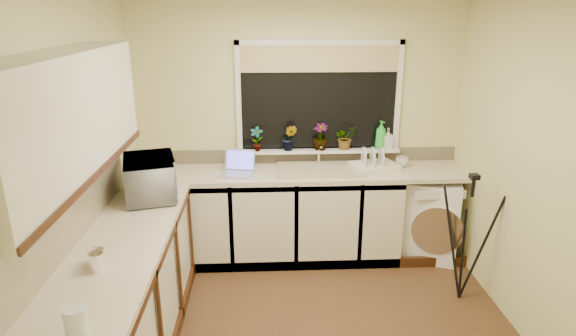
{
  "coord_description": "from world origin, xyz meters",
  "views": [
    {
      "loc": [
        -0.33,
        -3.11,
        2.37
      ],
      "look_at": [
        -0.15,
        0.55,
        1.15
      ],
      "focal_mm": 29.91,
      "sensor_mm": 36.0,
      "label": 1
    }
  ],
  "objects_px": {
    "kettle": "(160,191)",
    "plant_b": "(290,138)",
    "laptop": "(238,168)",
    "microwave": "(150,178)",
    "plant_d": "(345,137)",
    "soap_bottle_green": "(381,135)",
    "plant_c": "(320,137)",
    "cup_back": "(402,162)",
    "dish_rack": "(374,167)",
    "washing_machine": "(427,216)",
    "cup_left": "(97,257)",
    "glass_jug": "(76,322)",
    "tripod": "(466,238)",
    "soap_bottle_clear": "(388,138)",
    "steel_jar": "(97,262)",
    "plant_a": "(257,139)"
  },
  "relations": [
    {
      "from": "plant_c",
      "to": "cup_left",
      "type": "distance_m",
      "value": 2.47
    },
    {
      "from": "tripod",
      "to": "cup_back",
      "type": "bearing_deg",
      "value": 110.33
    },
    {
      "from": "steel_jar",
      "to": "plant_a",
      "type": "relative_size",
      "value": 0.48
    },
    {
      "from": "plant_b",
      "to": "dish_rack",
      "type": "bearing_deg",
      "value": -14.35
    },
    {
      "from": "laptop",
      "to": "cup_back",
      "type": "xyz_separation_m",
      "value": [
        1.59,
        0.12,
        -0.01
      ]
    },
    {
      "from": "soap_bottle_green",
      "to": "cup_left",
      "type": "distance_m",
      "value": 2.89
    },
    {
      "from": "washing_machine",
      "to": "soap_bottle_clear",
      "type": "relative_size",
      "value": 3.96
    },
    {
      "from": "plant_c",
      "to": "soap_bottle_clear",
      "type": "relative_size",
      "value": 1.28
    },
    {
      "from": "kettle",
      "to": "glass_jug",
      "type": "relative_size",
      "value": 1.29
    },
    {
      "from": "plant_d",
      "to": "plant_b",
      "type": "bearing_deg",
      "value": -177.22
    },
    {
      "from": "plant_c",
      "to": "cup_left",
      "type": "bearing_deg",
      "value": -129.53
    },
    {
      "from": "plant_c",
      "to": "cup_back",
      "type": "bearing_deg",
      "value": -9.21
    },
    {
      "from": "plant_a",
      "to": "plant_d",
      "type": "xyz_separation_m",
      "value": [
        0.87,
        0.03,
        -0.0
      ]
    },
    {
      "from": "plant_a",
      "to": "plant_b",
      "type": "distance_m",
      "value": 0.32
    },
    {
      "from": "plant_d",
      "to": "cup_back",
      "type": "xyz_separation_m",
      "value": [
        0.55,
        -0.14,
        -0.22
      ]
    },
    {
      "from": "steel_jar",
      "to": "plant_d",
      "type": "bearing_deg",
      "value": 48.05
    },
    {
      "from": "laptop",
      "to": "cup_back",
      "type": "bearing_deg",
      "value": 16.16
    },
    {
      "from": "glass_jug",
      "to": "cup_back",
      "type": "distance_m",
      "value": 3.32
    },
    {
      "from": "laptop",
      "to": "kettle",
      "type": "height_order",
      "value": "laptop"
    },
    {
      "from": "microwave",
      "to": "kettle",
      "type": "bearing_deg",
      "value": -160.11
    },
    {
      "from": "dish_rack",
      "to": "plant_d",
      "type": "distance_m",
      "value": 0.41
    },
    {
      "from": "dish_rack",
      "to": "soap_bottle_green",
      "type": "relative_size",
      "value": 1.5
    },
    {
      "from": "microwave",
      "to": "plant_b",
      "type": "height_order",
      "value": "plant_b"
    },
    {
      "from": "kettle",
      "to": "plant_c",
      "type": "xyz_separation_m",
      "value": [
        1.38,
        0.94,
        0.18
      ]
    },
    {
      "from": "dish_rack",
      "to": "microwave",
      "type": "height_order",
      "value": "microwave"
    },
    {
      "from": "plant_a",
      "to": "cup_back",
      "type": "relative_size",
      "value": 1.94
    },
    {
      "from": "kettle",
      "to": "plant_b",
      "type": "height_order",
      "value": "plant_b"
    },
    {
      "from": "plant_b",
      "to": "steel_jar",
      "type": "bearing_deg",
      "value": -122.27
    },
    {
      "from": "soap_bottle_clear",
      "to": "cup_back",
      "type": "relative_size",
      "value": 1.64
    },
    {
      "from": "plant_b",
      "to": "plant_d",
      "type": "height_order",
      "value": "plant_b"
    },
    {
      "from": "tripod",
      "to": "soap_bottle_clear",
      "type": "height_order",
      "value": "soap_bottle_clear"
    },
    {
      "from": "plant_d",
      "to": "plant_c",
      "type": "bearing_deg",
      "value": -178.14
    },
    {
      "from": "kettle",
      "to": "glass_jug",
      "type": "xyz_separation_m",
      "value": [
        -0.06,
        -1.64,
        -0.02
      ]
    },
    {
      "from": "kettle",
      "to": "cup_back",
      "type": "height_order",
      "value": "kettle"
    },
    {
      "from": "kettle",
      "to": "cup_back",
      "type": "relative_size",
      "value": 1.59
    },
    {
      "from": "laptop",
      "to": "tripod",
      "type": "relative_size",
      "value": 0.3
    },
    {
      "from": "glass_jug",
      "to": "cup_back",
      "type": "relative_size",
      "value": 1.23
    },
    {
      "from": "laptop",
      "to": "plant_a",
      "type": "bearing_deg",
      "value": 63.49
    },
    {
      "from": "laptop",
      "to": "microwave",
      "type": "bearing_deg",
      "value": -129.23
    },
    {
      "from": "cup_back",
      "to": "soap_bottle_clear",
      "type": "bearing_deg",
      "value": 132.18
    },
    {
      "from": "soap_bottle_green",
      "to": "cup_back",
      "type": "xyz_separation_m",
      "value": [
        0.19,
        -0.13,
        -0.24
      ]
    },
    {
      "from": "plant_b",
      "to": "soap_bottle_green",
      "type": "bearing_deg",
      "value": 1.26
    },
    {
      "from": "kettle",
      "to": "plant_b",
      "type": "relative_size",
      "value": 0.77
    },
    {
      "from": "dish_rack",
      "to": "tripod",
      "type": "distance_m",
      "value": 1.08
    },
    {
      "from": "plant_d",
      "to": "soap_bottle_green",
      "type": "relative_size",
      "value": 0.83
    },
    {
      "from": "kettle",
      "to": "plant_c",
      "type": "height_order",
      "value": "plant_c"
    },
    {
      "from": "kettle",
      "to": "plant_c",
      "type": "bearing_deg",
      "value": 34.24
    },
    {
      "from": "plant_a",
      "to": "cup_left",
      "type": "height_order",
      "value": "plant_a"
    },
    {
      "from": "plant_a",
      "to": "plant_d",
      "type": "bearing_deg",
      "value": 2.07
    },
    {
      "from": "washing_machine",
      "to": "cup_left",
      "type": "relative_size",
      "value": 7.84
    }
  ]
}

